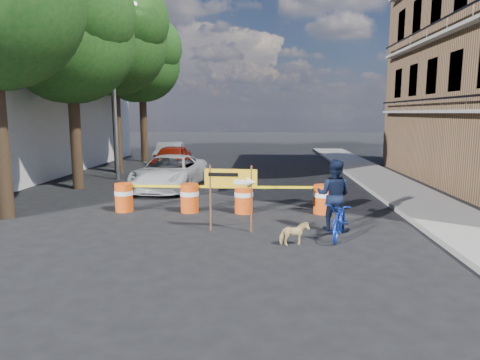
# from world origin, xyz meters

# --- Properties ---
(ground) EXTENTS (120.00, 120.00, 0.00)m
(ground) POSITION_xyz_m (0.00, 0.00, 0.00)
(ground) COLOR black
(ground) RESTS_ON ground
(sidewalk_east) EXTENTS (2.40, 40.00, 0.15)m
(sidewalk_east) POSITION_xyz_m (6.20, 6.00, 0.07)
(sidewalk_east) COLOR gray
(sidewalk_east) RESTS_ON ground
(tree_mid_a) EXTENTS (5.25, 5.00, 8.68)m
(tree_mid_a) POSITION_xyz_m (-6.74, 7.00, 6.01)
(tree_mid_a) COLOR #332316
(tree_mid_a) RESTS_ON ground
(tree_mid_b) EXTENTS (5.67, 5.40, 9.62)m
(tree_mid_b) POSITION_xyz_m (-6.73, 12.00, 6.71)
(tree_mid_b) COLOR #332316
(tree_mid_b) RESTS_ON ground
(tree_far) EXTENTS (5.04, 4.80, 8.84)m
(tree_far) POSITION_xyz_m (-6.74, 17.00, 6.22)
(tree_far) COLOR #332316
(tree_far) RESTS_ON ground
(streetlamp) EXTENTS (1.25, 0.18, 8.00)m
(streetlamp) POSITION_xyz_m (-5.93, 9.50, 4.38)
(streetlamp) COLOR gray
(streetlamp) RESTS_ON ground
(barrel_far_left) EXTENTS (0.58, 0.58, 0.90)m
(barrel_far_left) POSITION_xyz_m (-3.59, 3.05, 0.47)
(barrel_far_left) COLOR #C93E0B
(barrel_far_left) RESTS_ON ground
(barrel_mid_left) EXTENTS (0.58, 0.58, 0.90)m
(barrel_mid_left) POSITION_xyz_m (-1.49, 3.04, 0.47)
(barrel_mid_left) COLOR #C93E0B
(barrel_mid_left) RESTS_ON ground
(barrel_mid_right) EXTENTS (0.58, 0.58, 0.90)m
(barrel_mid_right) POSITION_xyz_m (0.21, 3.01, 0.47)
(barrel_mid_right) COLOR #C93E0B
(barrel_mid_right) RESTS_ON ground
(barrel_far_right) EXTENTS (0.58, 0.58, 0.90)m
(barrel_far_right) POSITION_xyz_m (2.65, 3.09, 0.47)
(barrel_far_right) COLOR #C93E0B
(barrel_far_right) RESTS_ON ground
(detour_sign) EXTENTS (1.37, 0.27, 1.76)m
(detour_sign) POSITION_xyz_m (0.14, 0.86, 1.28)
(detour_sign) COLOR #592D19
(detour_sign) RESTS_ON ground
(pedestrian) EXTENTS (1.12, 1.00, 1.89)m
(pedestrian) POSITION_xyz_m (2.68, 1.20, 0.95)
(pedestrian) COLOR black
(pedestrian) RESTS_ON ground
(bicycle) EXTENTS (0.86, 1.07, 1.76)m
(bicycle) POSITION_xyz_m (2.73, 0.47, 0.88)
(bicycle) COLOR #1535AF
(bicycle) RESTS_ON ground
(dog) EXTENTS (0.73, 0.50, 0.57)m
(dog) POSITION_xyz_m (1.55, -0.24, 0.28)
(dog) COLOR #D8B87B
(dog) RESTS_ON ground
(suv_white) EXTENTS (2.71, 5.14, 1.38)m
(suv_white) POSITION_xyz_m (-3.01, 7.12, 0.69)
(suv_white) COLOR silver
(suv_white) RESTS_ON ground
(sedan_red) EXTENTS (1.72, 4.21, 1.43)m
(sedan_red) POSITION_xyz_m (-3.99, 12.07, 0.71)
(sedan_red) COLOR maroon
(sedan_red) RESTS_ON ground
(sedan_silver) EXTENTS (1.79, 4.24, 1.36)m
(sedan_silver) POSITION_xyz_m (-4.80, 15.28, 0.68)
(sedan_silver) COLOR #ADB0B5
(sedan_silver) RESTS_ON ground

